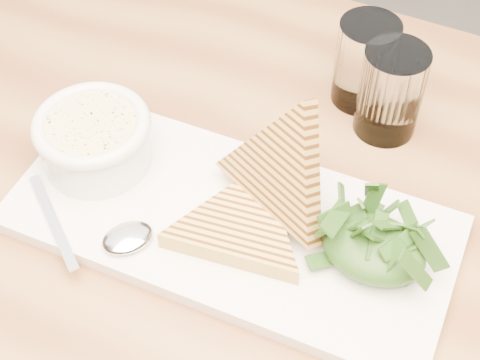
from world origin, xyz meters
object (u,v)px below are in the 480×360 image
at_px(glass_near, 365,63).
at_px(glass_far, 391,92).
at_px(table_top, 207,259).
at_px(platter, 231,223).
at_px(soup_bowl, 96,145).

xyz_separation_m(glass_near, glass_far, (0.04, -0.03, 0.00)).
bearing_deg(table_top, platter, 71.56).
bearing_deg(platter, soup_bowl, 176.68).
bearing_deg(platter, glass_near, 77.63).
height_order(table_top, glass_far, glass_far).
relative_size(table_top, glass_far, 12.45).
bearing_deg(glass_far, table_top, -113.81).
bearing_deg(soup_bowl, table_top, -15.63).
xyz_separation_m(table_top, platter, (0.01, 0.03, 0.03)).
height_order(table_top, soup_bowl, soup_bowl).
relative_size(soup_bowl, glass_far, 1.06).
relative_size(platter, glass_near, 4.23).
height_order(platter, soup_bowl, soup_bowl).
relative_size(table_top, platter, 3.00).
xyz_separation_m(table_top, glass_far, (0.10, 0.23, 0.07)).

